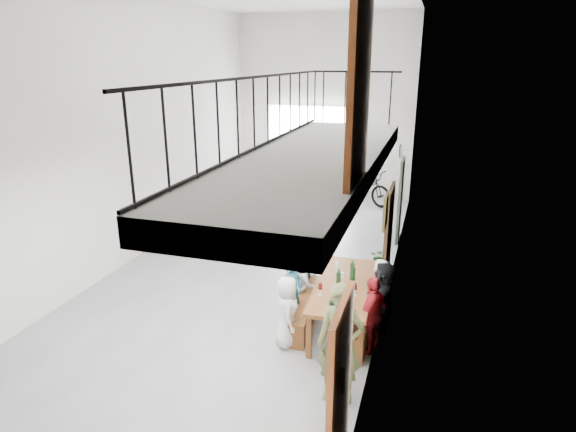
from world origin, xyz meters
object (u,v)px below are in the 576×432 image
(oak_barrel, at_px, (246,186))
(side_bench, at_px, (182,225))
(tasting_table, at_px, (344,289))
(bench_inner, at_px, (307,309))
(host_standing, at_px, (340,344))
(serving_counter, at_px, (291,179))
(bicycle_near, at_px, (364,186))

(oak_barrel, bearing_deg, side_bench, -97.67)
(tasting_table, distance_m, bench_inner, 0.81)
(tasting_table, xyz_separation_m, host_standing, (0.26, -1.70, 0.10))
(side_bench, xyz_separation_m, oak_barrel, (0.43, 3.20, 0.26))
(tasting_table, height_order, oak_barrel, oak_barrel)
(side_bench, height_order, serving_counter, serving_counter)
(bench_inner, bearing_deg, bicycle_near, 88.07)
(tasting_table, relative_size, side_bench, 1.42)
(serving_counter, bearing_deg, tasting_table, -68.87)
(serving_counter, relative_size, bicycle_near, 1.00)
(bicycle_near, bearing_deg, bench_inner, -149.09)
(host_standing, bearing_deg, side_bench, 130.74)
(serving_counter, xyz_separation_m, bicycle_near, (2.37, -0.25, -0.00))
(side_bench, bearing_deg, serving_counter, 70.14)
(oak_barrel, xyz_separation_m, serving_counter, (1.12, 1.09, 0.04))
(bench_inner, relative_size, oak_barrel, 1.86)
(host_standing, bearing_deg, serving_counter, 105.87)
(host_standing, distance_m, bicycle_near, 9.05)
(tasting_table, xyz_separation_m, bicycle_near, (-0.77, 7.29, -0.19))
(oak_barrel, height_order, serving_counter, serving_counter)
(side_bench, bearing_deg, bicycle_near, 45.87)
(bench_inner, bearing_deg, oak_barrel, 116.62)
(bench_inner, xyz_separation_m, oak_barrel, (-3.64, 6.38, 0.27))
(tasting_table, height_order, serving_counter, serving_counter)
(serving_counter, height_order, host_standing, host_standing)
(tasting_table, height_order, host_standing, host_standing)
(tasting_table, relative_size, serving_counter, 1.11)
(side_bench, height_order, oak_barrel, oak_barrel)
(tasting_table, xyz_separation_m, serving_counter, (-3.15, 7.53, -0.19))
(oak_barrel, bearing_deg, bench_inner, -60.30)
(side_bench, distance_m, oak_barrel, 3.24)
(host_standing, bearing_deg, tasting_table, 94.37)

